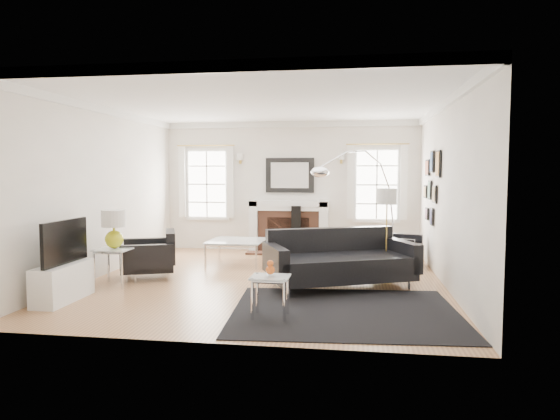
% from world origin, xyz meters
% --- Properties ---
extents(floor, '(6.00, 6.00, 0.00)m').
position_xyz_m(floor, '(0.00, 0.00, 0.00)').
color(floor, '#96623F').
rests_on(floor, ground).
extents(back_wall, '(5.50, 0.04, 2.80)m').
position_xyz_m(back_wall, '(0.00, 3.00, 1.40)').
color(back_wall, silver).
rests_on(back_wall, floor).
extents(front_wall, '(5.50, 0.04, 2.80)m').
position_xyz_m(front_wall, '(0.00, -3.00, 1.40)').
color(front_wall, silver).
rests_on(front_wall, floor).
extents(left_wall, '(0.04, 6.00, 2.80)m').
position_xyz_m(left_wall, '(-2.75, 0.00, 1.40)').
color(left_wall, silver).
rests_on(left_wall, floor).
extents(right_wall, '(0.04, 6.00, 2.80)m').
position_xyz_m(right_wall, '(2.75, 0.00, 1.40)').
color(right_wall, silver).
rests_on(right_wall, floor).
extents(ceiling, '(5.50, 6.00, 0.02)m').
position_xyz_m(ceiling, '(0.00, 0.00, 2.80)').
color(ceiling, white).
rests_on(ceiling, back_wall).
extents(crown_molding, '(5.50, 6.00, 0.12)m').
position_xyz_m(crown_molding, '(0.00, 0.00, 2.74)').
color(crown_molding, white).
rests_on(crown_molding, back_wall).
extents(fireplace, '(1.70, 0.69, 1.11)m').
position_xyz_m(fireplace, '(0.00, 2.79, 0.54)').
color(fireplace, white).
rests_on(fireplace, floor).
extents(mantel_mirror, '(1.05, 0.07, 0.75)m').
position_xyz_m(mantel_mirror, '(0.00, 2.95, 1.65)').
color(mantel_mirror, black).
rests_on(mantel_mirror, back_wall).
extents(window_left, '(1.24, 0.15, 1.62)m').
position_xyz_m(window_left, '(-1.85, 2.95, 1.46)').
color(window_left, white).
rests_on(window_left, back_wall).
extents(window_right, '(1.24, 0.15, 1.62)m').
position_xyz_m(window_right, '(1.85, 2.95, 1.46)').
color(window_right, white).
rests_on(window_right, back_wall).
extents(gallery_wall, '(0.04, 1.73, 1.29)m').
position_xyz_m(gallery_wall, '(2.72, 1.30, 1.53)').
color(gallery_wall, black).
rests_on(gallery_wall, right_wall).
extents(tv_unit, '(0.35, 1.00, 1.09)m').
position_xyz_m(tv_unit, '(-2.44, -1.70, 0.33)').
color(tv_unit, white).
rests_on(tv_unit, floor).
extents(area_rug, '(2.91, 2.49, 0.01)m').
position_xyz_m(area_rug, '(1.29, -1.67, 0.01)').
color(area_rug, black).
rests_on(area_rug, floor).
extents(sofa, '(2.37, 1.76, 0.71)m').
position_xyz_m(sofa, '(1.17, -0.32, 0.38)').
color(sofa, black).
rests_on(sofa, floor).
extents(armchair_left, '(1.10, 1.16, 0.63)m').
position_xyz_m(armchair_left, '(-1.88, -0.08, 0.35)').
color(armchair_left, black).
rests_on(armchair_left, floor).
extents(armchair_right, '(0.97, 1.03, 0.57)m').
position_xyz_m(armchair_right, '(2.15, 1.62, 0.32)').
color(armchair_right, black).
rests_on(armchair_right, floor).
extents(coffee_table, '(1.01, 1.01, 0.45)m').
position_xyz_m(coffee_table, '(-0.79, 1.28, 0.42)').
color(coffee_table, silver).
rests_on(coffee_table, floor).
extents(side_table_left, '(0.52, 0.52, 0.57)m').
position_xyz_m(side_table_left, '(-2.20, -0.73, 0.46)').
color(side_table_left, silver).
rests_on(side_table_left, floor).
extents(nesting_table, '(0.45, 0.38, 0.50)m').
position_xyz_m(nesting_table, '(0.42, -2.04, 0.39)').
color(nesting_table, silver).
rests_on(nesting_table, floor).
extents(gourd_lamp, '(0.36, 0.36, 0.58)m').
position_xyz_m(gourd_lamp, '(-2.20, -0.73, 0.91)').
color(gourd_lamp, gold).
rests_on(gourd_lamp, side_table_left).
extents(orange_vase, '(0.11, 0.11, 0.17)m').
position_xyz_m(orange_vase, '(0.42, -2.04, 0.59)').
color(orange_vase, '#D4581B').
rests_on(orange_vase, nesting_table).
extents(arc_floor_lamp, '(1.54, 1.42, 2.17)m').
position_xyz_m(arc_floor_lamp, '(1.45, 1.03, 1.18)').
color(arc_floor_lamp, white).
rests_on(arc_floor_lamp, floor).
extents(stick_floor_lamp, '(0.30, 0.30, 1.47)m').
position_xyz_m(stick_floor_lamp, '(1.88, 0.08, 1.27)').
color(stick_floor_lamp, gold).
rests_on(stick_floor_lamp, floor).
extents(speaker_tower, '(0.23, 0.23, 1.01)m').
position_xyz_m(speaker_tower, '(0.18, 2.60, 0.51)').
color(speaker_tower, black).
rests_on(speaker_tower, floor).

